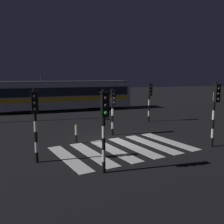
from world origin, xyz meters
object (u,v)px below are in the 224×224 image
at_px(traffic_light_corner_far_right, 150,96).
at_px(traffic_light_corner_near_right, 215,105).
at_px(traffic_light_corner_near_left, 35,115).
at_px(traffic_light_kerb_mid_left, 104,119).
at_px(bollard_island_edge, 76,134).
at_px(traffic_light_median_centre, 113,105).
at_px(tram, 63,95).

bearing_deg(traffic_light_corner_far_right, traffic_light_corner_near_right, -93.51).
xyz_separation_m(traffic_light_corner_near_left, traffic_light_kerb_mid_left, (2.42, -2.25, 0.03)).
xyz_separation_m(traffic_light_corner_near_right, bollard_island_edge, (-6.81, 3.42, -1.77)).
height_order(traffic_light_corner_near_left, traffic_light_kerb_mid_left, traffic_light_kerb_mid_left).
distance_m(traffic_light_corner_near_left, traffic_light_corner_near_right, 9.24).
bearing_deg(traffic_light_corner_near_right, traffic_light_kerb_mid_left, -167.36).
xyz_separation_m(traffic_light_median_centre, tram, (-0.96, 12.89, -0.26)).
xyz_separation_m(traffic_light_corner_near_left, tram, (4.12, 16.67, -0.44)).
relative_size(traffic_light_corner_near_left, tram, 0.22).
xyz_separation_m(tram, bollard_island_edge, (-1.72, -13.97, -1.19)).
bearing_deg(traffic_light_median_centre, traffic_light_corner_far_right, 37.55).
distance_m(traffic_light_kerb_mid_left, tram, 19.00).
bearing_deg(tram, traffic_light_corner_near_left, -103.87).
bearing_deg(traffic_light_corner_far_right, traffic_light_corner_near_left, -142.89).
relative_size(traffic_light_corner_far_right, traffic_light_median_centre, 1.07).
height_order(traffic_light_kerb_mid_left, tram, tram).
bearing_deg(bollard_island_edge, traffic_light_corner_near_right, -26.68).
bearing_deg(tram, traffic_light_kerb_mid_left, -95.13).
xyz_separation_m(traffic_light_corner_far_right, traffic_light_kerb_mid_left, (-7.28, -9.59, 0.06)).
height_order(traffic_light_corner_near_right, tram, tram).
relative_size(traffic_light_corner_near_left, traffic_light_median_centre, 1.09).
distance_m(traffic_light_corner_near_left, traffic_light_median_centre, 6.33).
relative_size(traffic_light_corner_far_right, traffic_light_corner_near_left, 0.98).
relative_size(traffic_light_corner_near_left, bollard_island_edge, 2.99).
bearing_deg(traffic_light_median_centre, traffic_light_kerb_mid_left, -113.77).
xyz_separation_m(traffic_light_corner_near_left, traffic_light_median_centre, (5.07, 3.78, -0.18)).
bearing_deg(bollard_island_edge, traffic_light_median_centre, 22.00).
distance_m(traffic_light_median_centre, bollard_island_edge, 3.23).
distance_m(traffic_light_corner_far_right, traffic_light_kerb_mid_left, 12.04).
height_order(traffic_light_corner_near_left, traffic_light_median_centre, traffic_light_corner_near_left).
bearing_deg(tram, traffic_light_corner_near_right, -73.69).
distance_m(traffic_light_corner_far_right, tram, 10.88).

